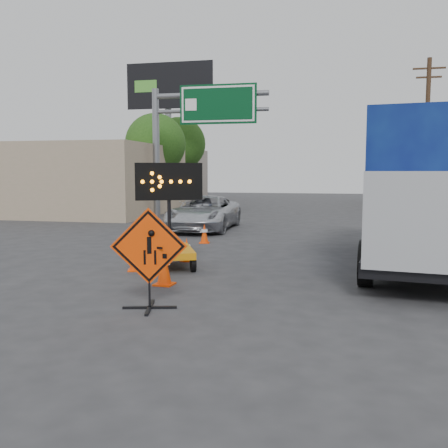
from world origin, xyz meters
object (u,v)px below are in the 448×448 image
(box_truck, at_px, (421,199))
(pickup_truck, at_px, (204,213))
(arrow_board, at_px, (169,244))
(construction_sign, at_px, (149,256))

(box_truck, bearing_deg, pickup_truck, 145.41)
(arrow_board, bearing_deg, pickup_truck, 75.06)
(construction_sign, bearing_deg, arrow_board, 89.52)
(construction_sign, distance_m, box_truck, 7.70)
(arrow_board, height_order, pickup_truck, arrow_board)
(construction_sign, distance_m, arrow_board, 3.92)
(construction_sign, relative_size, arrow_board, 0.68)
(pickup_truck, bearing_deg, arrow_board, -81.93)
(pickup_truck, bearing_deg, construction_sign, -80.46)
(construction_sign, xyz_separation_m, arrow_board, (-0.89, 3.80, -0.36))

